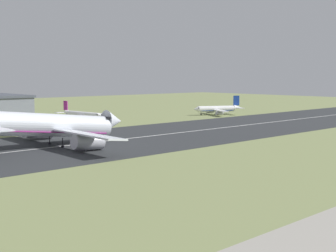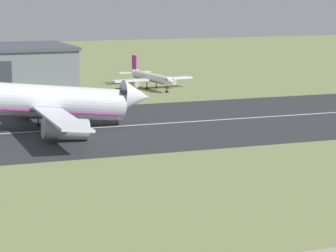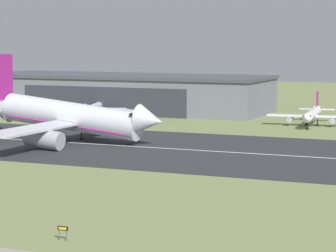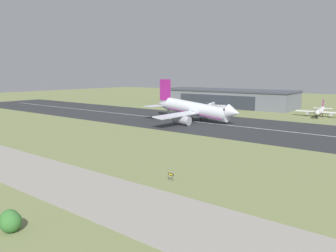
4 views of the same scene
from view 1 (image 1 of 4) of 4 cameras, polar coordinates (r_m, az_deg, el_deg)
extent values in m
plane|color=#7A8451|center=(92.44, 12.04, -5.51)|extent=(608.97, 608.97, 0.00)
cube|color=#2B2D30|center=(132.42, -8.08, -1.90)|extent=(368.97, 52.81, 0.06)
cube|color=silver|center=(132.42, -8.08, -1.89)|extent=(332.08, 0.70, 0.01)
cylinder|color=silver|center=(126.26, -13.61, 0.09)|extent=(32.34, 6.70, 9.08)
cone|color=silver|center=(135.81, -6.65, 0.64)|extent=(6.08, 6.12, 6.49)
cube|color=black|center=(134.05, -7.70, 1.07)|extent=(1.25, 5.11, 0.55)
cube|color=#991E7A|center=(126.44, -13.59, -0.65)|extent=(28.60, 6.32, 3.01)
cube|color=silver|center=(113.34, -9.68, -1.04)|extent=(5.89, 24.99, 0.92)
cylinder|color=#A8A8B2|center=(115.85, -9.73, -1.94)|extent=(8.19, 3.89, 4.46)
cube|color=silver|center=(140.43, -16.29, 0.18)|extent=(5.89, 24.99, 0.92)
cylinder|color=#A8A8B2|center=(139.32, -15.52, -0.71)|extent=(8.19, 3.89, 4.46)
cylinder|color=black|center=(134.13, -8.00, -1.27)|extent=(0.24, 0.24, 2.49)
cylinder|color=black|center=(134.27, -7.99, -1.71)|extent=(0.84, 0.84, 0.44)
cylinder|color=black|center=(123.69, -12.73, -1.99)|extent=(0.24, 0.24, 2.49)
cylinder|color=black|center=(123.83, -12.72, -2.46)|extent=(0.84, 0.84, 0.44)
cylinder|color=black|center=(130.00, -14.24, -1.64)|extent=(0.24, 0.24, 2.49)
cylinder|color=black|center=(130.14, -14.23, -2.09)|extent=(0.84, 0.84, 0.44)
cylinder|color=white|center=(220.92, 5.93, 2.10)|extent=(17.12, 10.49, 2.76)
cone|color=white|center=(217.40, 3.45, 2.06)|extent=(3.47, 3.59, 2.76)
cone|color=white|center=(224.97, 8.43, 2.27)|extent=(4.08, 3.72, 2.49)
cube|color=black|center=(217.81, 3.79, 2.21)|extent=(2.04, 2.59, 0.44)
cube|color=navy|center=(220.97, 5.93, 1.91)|extent=(15.47, 9.56, 0.20)
cube|color=white|center=(227.13, 5.22, 2.10)|extent=(7.40, 10.92, 0.40)
cylinder|color=#A8A8B2|center=(226.20, 5.16, 1.80)|extent=(3.98, 3.15, 1.71)
cube|color=white|center=(214.54, 6.51, 1.85)|extent=(7.40, 10.92, 0.40)
cylinder|color=#A8A8B2|center=(215.21, 6.28, 1.57)|extent=(3.98, 3.15, 1.71)
cube|color=navy|center=(224.57, 8.33, 3.09)|extent=(2.81, 1.61, 4.70)
cube|color=white|center=(228.12, 8.05, 2.31)|extent=(4.26, 4.96, 0.24)
cube|color=white|center=(221.75, 8.78, 2.19)|extent=(4.26, 4.96, 0.24)
cylinder|color=black|center=(218.37, 4.05, 1.51)|extent=(0.24, 0.24, 1.54)
cylinder|color=black|center=(218.42, 4.05, 1.37)|extent=(0.84, 0.84, 0.44)
cylinder|color=black|center=(222.67, 5.80, 1.58)|extent=(0.24, 0.24, 1.54)
cylinder|color=black|center=(222.71, 5.80, 1.44)|extent=(0.84, 0.84, 0.44)
cylinder|color=black|center=(219.60, 6.12, 1.51)|extent=(0.24, 0.24, 1.54)
cylinder|color=black|center=(219.64, 6.12, 1.37)|extent=(0.84, 0.84, 0.44)
cylinder|color=white|center=(190.42, -10.40, 1.40)|extent=(4.41, 20.15, 2.29)
cone|color=white|center=(181.90, -8.25, 1.22)|extent=(2.50, 2.30, 2.29)
cone|color=white|center=(199.44, -12.43, 1.69)|extent=(2.35, 2.96, 2.06)
cube|color=black|center=(182.72, -8.48, 1.38)|extent=(2.06, 1.30, 0.44)
cube|color=#991E7A|center=(190.48, -10.40, 1.21)|extent=(4.08, 18.15, 0.20)
cube|color=white|center=(186.39, -11.82, 1.14)|extent=(10.34, 4.03, 0.40)
cylinder|color=#A8A8B2|center=(186.48, -11.50, 0.86)|extent=(1.73, 3.12, 1.42)
cube|color=white|center=(194.02, -8.89, 1.39)|extent=(10.34, 4.03, 0.40)
cylinder|color=#A8A8B2|center=(193.13, -8.96, 1.09)|extent=(1.73, 3.12, 1.42)
cube|color=#991E7A|center=(198.92, -12.38, 2.45)|extent=(0.54, 2.51, 3.90)
cube|color=white|center=(197.74, -13.11, 1.61)|extent=(3.72, 2.54, 0.24)
cube|color=white|center=(201.16, -11.76, 1.72)|extent=(3.72, 2.54, 0.24)
cylinder|color=black|center=(183.78, -8.69, 0.62)|extent=(0.24, 0.24, 1.82)
cylinder|color=black|center=(183.85, -8.69, 0.40)|extent=(0.84, 0.84, 0.44)
cylinder|color=black|center=(189.84, -10.74, 0.75)|extent=(0.24, 0.24, 1.82)
cylinder|color=black|center=(189.90, -10.73, 0.55)|extent=(0.84, 0.84, 0.44)
cylinder|color=black|center=(191.53, -10.09, 0.81)|extent=(0.24, 0.24, 1.82)
cylinder|color=black|center=(191.59, -10.08, 0.61)|extent=(0.84, 0.84, 0.44)
camera|label=2|loc=(46.88, 97.28, 8.43)|focal=85.00mm
camera|label=3|loc=(150.92, 62.04, 4.34)|focal=85.00mm
camera|label=4|loc=(141.11, 53.37, 4.97)|focal=35.00mm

